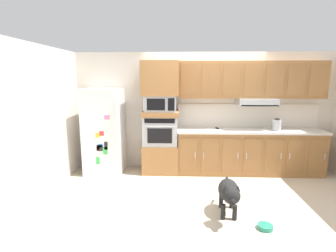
{
  "coord_description": "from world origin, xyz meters",
  "views": [
    {
      "loc": [
        -0.55,
        -4.5,
        1.99
      ],
      "look_at": [
        -0.74,
        0.3,
        1.07
      ],
      "focal_mm": 27.54,
      "sensor_mm": 36.0,
      "label": 1
    }
  ],
  "objects_px": {
    "dog": "(229,192)",
    "microwave": "(160,103)",
    "built_in_oven": "(161,130)",
    "dog_food_bowl": "(265,227)",
    "refrigerator": "(104,131)",
    "electric_kettle": "(277,125)",
    "screwdriver": "(218,128)"
  },
  "relations": [
    {
      "from": "screwdriver",
      "to": "built_in_oven",
      "type": "bearing_deg",
      "value": -176.34
    },
    {
      "from": "built_in_oven",
      "to": "dog_food_bowl",
      "type": "height_order",
      "value": "built_in_oven"
    },
    {
      "from": "screwdriver",
      "to": "dog_food_bowl",
      "type": "xyz_separation_m",
      "value": [
        0.34,
        -2.17,
        -0.9
      ]
    },
    {
      "from": "electric_kettle",
      "to": "dog_food_bowl",
      "type": "height_order",
      "value": "electric_kettle"
    },
    {
      "from": "dog_food_bowl",
      "to": "screwdriver",
      "type": "bearing_deg",
      "value": 98.78
    },
    {
      "from": "electric_kettle",
      "to": "dog_food_bowl",
      "type": "relative_size",
      "value": 1.2
    },
    {
      "from": "microwave",
      "to": "screwdriver",
      "type": "distance_m",
      "value": 1.31
    },
    {
      "from": "microwave",
      "to": "electric_kettle",
      "type": "relative_size",
      "value": 2.68
    },
    {
      "from": "dog",
      "to": "microwave",
      "type": "bearing_deg",
      "value": -144.04
    },
    {
      "from": "microwave",
      "to": "screwdriver",
      "type": "xyz_separation_m",
      "value": [
        1.19,
        0.08,
        -0.53
      ]
    },
    {
      "from": "microwave",
      "to": "electric_kettle",
      "type": "xyz_separation_m",
      "value": [
        2.36,
        -0.05,
        -0.43
      ]
    },
    {
      "from": "built_in_oven",
      "to": "dog",
      "type": "bearing_deg",
      "value": -58.52
    },
    {
      "from": "refrigerator",
      "to": "dog_food_bowl",
      "type": "bearing_deg",
      "value": -36.96
    },
    {
      "from": "microwave",
      "to": "dog_food_bowl",
      "type": "bearing_deg",
      "value": -53.92
    },
    {
      "from": "screwdriver",
      "to": "microwave",
      "type": "bearing_deg",
      "value": -176.34
    },
    {
      "from": "screwdriver",
      "to": "electric_kettle",
      "type": "bearing_deg",
      "value": -6.04
    },
    {
      "from": "screwdriver",
      "to": "electric_kettle",
      "type": "distance_m",
      "value": 1.18
    },
    {
      "from": "refrigerator",
      "to": "electric_kettle",
      "type": "height_order",
      "value": "refrigerator"
    },
    {
      "from": "dog_food_bowl",
      "to": "refrigerator",
      "type": "bearing_deg",
      "value": 143.04
    },
    {
      "from": "electric_kettle",
      "to": "dog_food_bowl",
      "type": "xyz_separation_m",
      "value": [
        -0.83,
        -2.05,
        -1.0
      ]
    },
    {
      "from": "refrigerator",
      "to": "screwdriver",
      "type": "relative_size",
      "value": 10.77
    },
    {
      "from": "refrigerator",
      "to": "dog_food_bowl",
      "type": "xyz_separation_m",
      "value": [
        2.7,
        -2.03,
        -0.85
      ]
    },
    {
      "from": "dog_food_bowl",
      "to": "dog",
      "type": "bearing_deg",
      "value": 144.56
    },
    {
      "from": "screwdriver",
      "to": "dog",
      "type": "xyz_separation_m",
      "value": [
        -0.1,
        -1.87,
        -0.56
      ]
    },
    {
      "from": "built_in_oven",
      "to": "electric_kettle",
      "type": "xyz_separation_m",
      "value": [
        2.36,
        -0.05,
        0.13
      ]
    },
    {
      "from": "built_in_oven",
      "to": "screwdriver",
      "type": "bearing_deg",
      "value": 3.66
    },
    {
      "from": "refrigerator",
      "to": "dog",
      "type": "relative_size",
      "value": 1.88
    },
    {
      "from": "microwave",
      "to": "dog_food_bowl",
      "type": "relative_size",
      "value": 3.22
    },
    {
      "from": "built_in_oven",
      "to": "dog",
      "type": "relative_size",
      "value": 0.75
    },
    {
      "from": "electric_kettle",
      "to": "dog",
      "type": "relative_size",
      "value": 0.26
    },
    {
      "from": "dog",
      "to": "refrigerator",
      "type": "bearing_deg",
      "value": -122.75
    },
    {
      "from": "built_in_oven",
      "to": "microwave",
      "type": "bearing_deg",
      "value": -0.77
    }
  ]
}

